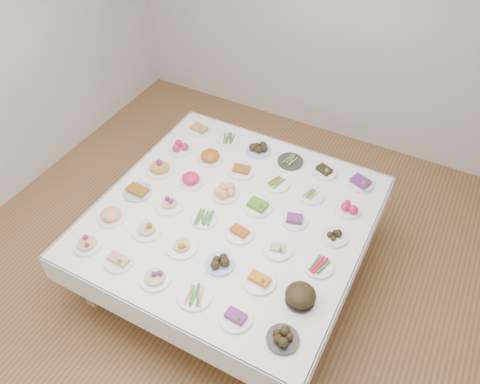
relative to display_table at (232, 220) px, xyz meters
The scene contains 38 objects.
room_envelope 1.15m from the display_table, 131.85° to the right, with size 5.02×5.02×2.81m.
display_table is the anchor object (origin of this frame).
dish_0 1.17m from the display_table, 135.05° to the right, with size 0.22×0.22×0.12m.
dish_1 0.98m from the display_table, 121.45° to the right, with size 0.22×0.22×0.09m.
dish_2 0.86m from the display_table, 101.88° to the right, with size 0.22×0.22×0.11m.
dish_3 0.84m from the display_table, 79.17° to the right, with size 0.25×0.24×0.06m.
dish_4 0.98m from the display_table, 59.44° to the right, with size 0.23×0.23×0.10m.
dish_5 1.18m from the display_table, 44.56° to the right, with size 0.22×0.22×0.10m.
dish_6 0.99m from the display_table, 148.91° to the right, with size 0.22×0.22×0.12m.
dish_7 0.71m from the display_table, 135.69° to the right, with size 0.22×0.22×0.11m.
dish_8 0.54m from the display_table, 108.76° to the right, with size 0.24×0.24×0.13m.
dish_9 0.53m from the display_table, 70.97° to the right, with size 0.22×0.22×0.10m.
dish_10 0.71m from the display_table, 44.38° to the right, with size 0.24×0.24×0.10m.
dish_11 0.97m from the display_table, 31.29° to the right, with size 0.23×0.23×0.14m.
dish_12 0.86m from the display_table, 168.82° to the right, with size 0.24×0.24×0.11m.
dish_13 0.54m from the display_table, 161.73° to the right, with size 0.24×0.24×0.11m.
dish_14 0.25m from the display_table, 136.28° to the right, with size 0.22×0.22×0.05m.
dish_15 0.25m from the display_table, 44.75° to the right, with size 0.23×0.23×0.09m.
dish_16 0.53m from the display_table, 18.26° to the right, with size 0.22×0.22×0.09m.
dish_17 0.86m from the display_table, 11.31° to the right, with size 0.22×0.22×0.06m.
dish_18 0.85m from the display_table, 169.21° to the left, with size 0.24×0.24×0.14m.
dish_19 0.54m from the display_table, 162.11° to the left, with size 0.22×0.22×0.12m.
dish_20 0.26m from the display_table, 133.24° to the left, with size 0.23×0.23×0.11m.
dish_21 0.26m from the display_table, 46.04° to the left, with size 0.24×0.24×0.11m.
dish_22 0.53m from the display_table, 18.55° to the left, with size 0.21×0.21×0.09m.
dish_23 0.86m from the display_table, 10.96° to the left, with size 0.22×0.22×0.08m.
dish_24 0.97m from the display_table, 149.11° to the left, with size 0.22×0.22×0.10m.
dish_25 0.72m from the display_table, 135.04° to the left, with size 0.23×0.23×0.14m.
dish_26 0.54m from the display_table, 109.00° to the left, with size 0.24×0.24×0.10m.
dish_27 0.54m from the display_table, 70.61° to the left, with size 0.24×0.24×0.06m.
dish_28 0.72m from the display_table, 45.43° to the left, with size 0.23×0.23×0.05m.
dish_29 0.98m from the display_table, 30.92° to the left, with size 0.22×0.22×0.10m.
dish_30 1.18m from the display_table, 134.77° to the left, with size 0.22×0.22×0.10m.
dish_31 0.98m from the display_table, 120.50° to the left, with size 0.22×0.22×0.05m.
dish_32 0.86m from the display_table, 100.96° to the left, with size 0.23×0.23×0.11m.
dish_33 0.85m from the display_table, 78.59° to the left, with size 0.23×0.23×0.05m.
dish_34 0.98m from the display_table, 59.60° to the left, with size 0.23×0.23×0.09m.
dish_35 1.19m from the display_table, 45.32° to the left, with size 0.23×0.23×0.10m.
Camera 1 is at (1.36, -2.21, 3.62)m, focal length 35.00 mm.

